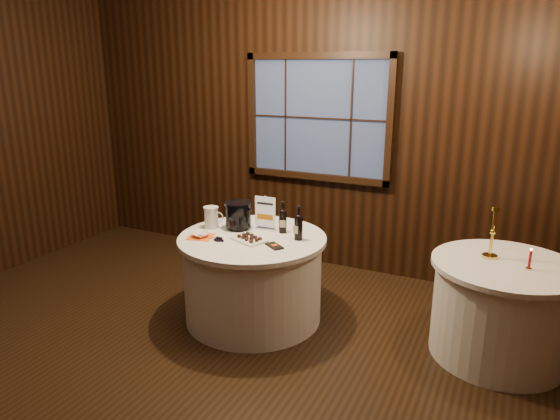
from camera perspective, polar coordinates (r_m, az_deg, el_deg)
The scene contains 16 objects.
ground at distance 3.90m, azimuth -10.53°, elevation -18.19°, with size 6.00×6.00×0.00m, color black.
back_wall at distance 5.45m, azimuth 4.38°, elevation 9.36°, with size 6.00×0.10×3.00m.
main_table at distance 4.45m, azimuth -3.11°, elevation -7.70°, with size 1.28×1.28×0.77m.
side_table at distance 4.24m, azimuth 23.88°, elevation -10.36°, with size 1.08×1.08×0.77m.
sign_stand at distance 4.45m, azimuth -1.67°, elevation -0.91°, with size 0.20×0.10×0.31m.
port_bottle_left at distance 4.36m, azimuth 0.31°, elevation -1.06°, with size 0.07×0.08×0.28m.
port_bottle_right at distance 4.19m, azimuth 2.13°, elevation -1.74°, with size 0.07×0.08×0.29m.
ice_bucket at distance 4.47m, azimuth -4.80°, elevation -0.57°, with size 0.24×0.24×0.25m.
chocolate_plate at distance 4.20m, azimuth -3.54°, elevation -3.31°, with size 0.34×0.29×0.04m.
chocolate_box at distance 4.06m, azimuth -0.65°, elevation -4.13°, with size 0.17×0.09×0.01m, color black.
grape_bunch at distance 4.22m, azimuth -6.98°, elevation -3.31°, with size 0.15×0.06×0.03m.
glass_pitcher at distance 4.54m, azimuth -7.84°, elevation -0.83°, with size 0.18×0.14×0.20m.
orange_napkin at distance 4.34m, azimuth -9.05°, elevation -3.04°, with size 0.21×0.21×0.00m, color #FE5A15.
cracker_bowl at distance 4.33m, azimuth -9.06°, elevation -2.81°, with size 0.14×0.14×0.03m, color white.
brass_candlestick at distance 4.12m, azimuth 23.04°, elevation -3.11°, with size 0.11×0.11×0.40m.
red_candle at distance 4.02m, azimuth 26.64°, elevation -5.23°, with size 0.04×0.04×0.16m.
Camera 1 is at (1.99, -2.55, 2.18)m, focal length 32.00 mm.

